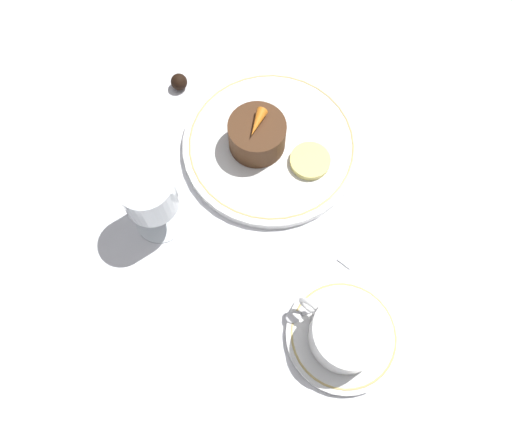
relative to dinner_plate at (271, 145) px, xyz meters
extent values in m
plane|color=white|center=(-0.03, 0.02, -0.01)|extent=(3.00, 3.00, 0.00)
cylinder|color=white|center=(0.00, 0.00, 0.00)|extent=(0.26, 0.26, 0.01)
torus|color=tan|center=(0.00, 0.00, 0.00)|extent=(0.25, 0.25, 0.00)
cylinder|color=white|center=(-0.24, 0.17, 0.00)|extent=(0.15, 0.15, 0.01)
torus|color=tan|center=(-0.24, 0.17, 0.00)|extent=(0.14, 0.14, 0.00)
cylinder|color=white|center=(-0.24, 0.17, 0.03)|extent=(0.09, 0.09, 0.06)
cylinder|color=#331E0F|center=(-0.24, 0.17, 0.03)|extent=(0.08, 0.08, 0.05)
torus|color=white|center=(-0.19, 0.17, 0.03)|extent=(0.04, 0.01, 0.04)
cube|color=silver|center=(-0.20, 0.15, 0.00)|extent=(0.05, 0.07, 0.00)
ellipsoid|color=silver|center=(-0.17, 0.19, 0.00)|extent=(0.02, 0.03, 0.00)
cylinder|color=silver|center=(0.06, 0.19, -0.01)|extent=(0.07, 0.07, 0.01)
cylinder|color=silver|center=(0.06, 0.19, 0.03)|extent=(0.01, 0.01, 0.06)
cylinder|color=silver|center=(0.06, 0.19, 0.08)|extent=(0.07, 0.07, 0.06)
cylinder|color=maroon|center=(0.06, 0.19, 0.07)|extent=(0.06, 0.06, 0.03)
cube|color=silver|center=(-0.19, -0.03, -0.01)|extent=(0.02, 0.15, 0.01)
cube|color=silver|center=(-0.19, 0.07, -0.01)|extent=(0.02, 0.05, 0.01)
cylinder|color=#4C2D19|center=(0.02, 0.01, 0.03)|extent=(0.08, 0.08, 0.05)
cone|color=orange|center=(0.02, 0.01, 0.06)|extent=(0.03, 0.05, 0.02)
cylinder|color=#EFE075|center=(-0.06, -0.01, 0.01)|extent=(0.06, 0.06, 0.01)
sphere|color=black|center=(0.18, 0.00, 0.00)|extent=(0.03, 0.03, 0.03)
camera|label=1|loc=(-0.21, 0.32, 0.65)|focal=35.00mm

